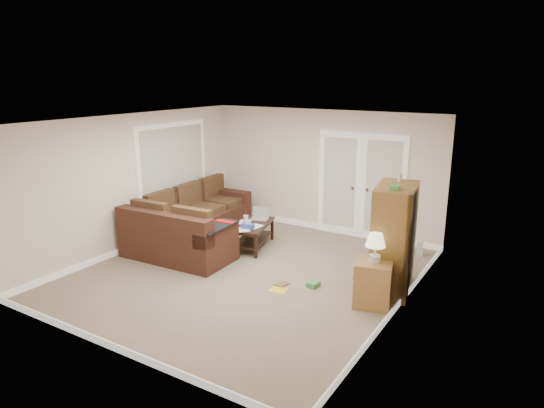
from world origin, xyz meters
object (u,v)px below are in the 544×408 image
Objects in this scene: sectional_sofa at (190,226)px; side_cabinet at (373,280)px; coffee_table at (253,234)px; tv_armoire at (394,238)px.

sectional_sofa is 2.85× the size of side_cabinet.
tv_armoire is (2.83, -0.46, 0.57)m from coffee_table.
side_cabinet reaches higher than sectional_sofa.
coffee_table is at bearing 144.33° from side_cabinet.
side_cabinet is at bearing -11.42° from sectional_sofa.
side_cabinet is (-0.06, -0.64, -0.44)m from tv_armoire.
tv_armoire is at bearing -2.17° from sectional_sofa.
coffee_table is (1.13, 0.48, -0.11)m from sectional_sofa.
side_cabinet is at bearing -105.58° from tv_armoire.
sectional_sofa reaches higher than coffee_table.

